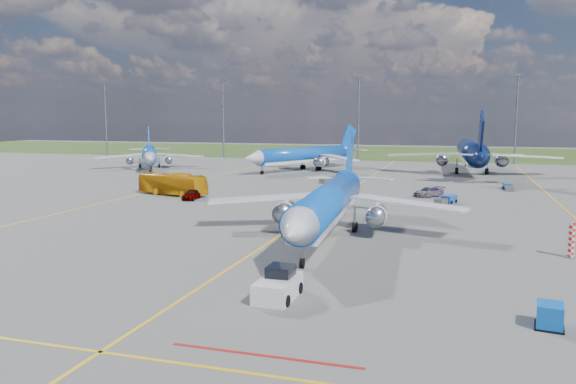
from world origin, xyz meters
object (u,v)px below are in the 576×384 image
(apron_bus, at_px, (172,184))
(service_car_c, at_px, (428,192))
(main_airliner, at_px, (328,236))
(baggage_tug_e, at_px, (508,187))
(pushback_tug, at_px, (278,285))
(bg_jet_nnw, at_px, (303,171))
(bg_jet_n, at_px, (470,173))
(bg_jet_nw, at_px, (150,169))
(warning_post, at_px, (571,240))
(service_car_a, at_px, (192,194))
(baggage_tug_c, at_px, (330,179))
(service_car_b, at_px, (345,191))
(uld_container, at_px, (550,316))
(baggage_tug_w, at_px, (446,200))

(apron_bus, height_order, service_car_c, apron_bus)
(main_airliner, relative_size, baggage_tug_e, 8.53)
(pushback_tug, xyz_separation_m, service_car_c, (6.70, 51.39, -0.09))
(bg_jet_nnw, height_order, bg_jet_n, bg_jet_n)
(bg_jet_nw, distance_m, apron_bus, 46.46)
(bg_jet_n, relative_size, apron_bus, 4.07)
(warning_post, relative_size, service_car_a, 0.69)
(apron_bus, bearing_deg, bg_jet_n, -25.36)
(bg_jet_n, xyz_separation_m, pushback_tug, (-13.25, -92.23, 0.82))
(main_airliner, bearing_deg, baggage_tug_e, 61.87)
(pushback_tug, relative_size, service_car_a, 1.37)
(main_airliner, distance_m, baggage_tug_c, 46.62)
(service_car_b, bearing_deg, uld_container, -169.36)
(bg_jet_nnw, height_order, service_car_b, bg_jet_nnw)
(service_car_b, bearing_deg, bg_jet_nnw, 11.88)
(pushback_tug, bearing_deg, main_airliner, 94.08)
(warning_post, xyz_separation_m, main_airliner, (-21.39, 2.68, -1.50))
(main_airliner, relative_size, baggage_tug_w, 8.05)
(main_airliner, bearing_deg, warning_post, -10.70)
(baggage_tug_w, distance_m, baggage_tug_e, 20.53)
(uld_container, relative_size, service_car_c, 0.34)
(baggage_tug_w, bearing_deg, pushback_tug, -77.79)
(bg_jet_nnw, bearing_deg, service_car_b, -38.72)
(apron_bus, relative_size, service_car_c, 2.39)
(service_car_a, bearing_deg, warning_post, -30.35)
(service_car_c, bearing_deg, pushback_tug, -52.55)
(service_car_b, distance_m, baggage_tug_c, 17.12)
(warning_post, relative_size, main_airliner, 0.08)
(pushback_tug, xyz_separation_m, uld_container, (16.11, -0.55, -0.13))
(baggage_tug_e, bearing_deg, bg_jet_n, 97.70)
(bg_jet_nw, height_order, bg_jet_nnw, bg_jet_nnw)
(warning_post, bearing_deg, bg_jet_n, 95.25)
(bg_jet_nw, xyz_separation_m, bg_jet_nnw, (34.89, 6.20, 0.00))
(service_car_a, relative_size, baggage_tug_w, 0.93)
(service_car_a, bearing_deg, baggage_tug_c, 56.64)
(bg_jet_nw, bearing_deg, baggage_tug_c, -48.65)
(pushback_tug, bearing_deg, service_car_a, 124.15)
(warning_post, height_order, bg_jet_nw, bg_jet_nw)
(uld_container, bearing_deg, service_car_c, 107.67)
(warning_post, height_order, bg_jet_n, bg_jet_n)
(bg_jet_n, relative_size, pushback_tug, 8.11)
(apron_bus, bearing_deg, bg_jet_nnw, 5.07)
(bg_jet_nw, relative_size, main_airliner, 0.93)
(warning_post, relative_size, service_car_c, 0.60)
(service_car_b, height_order, baggage_tug_c, service_car_b)
(main_airliner, bearing_deg, service_car_c, 72.29)
(main_airliner, height_order, service_car_b, main_airliner)
(warning_post, relative_size, bg_jet_n, 0.06)
(main_airliner, xyz_separation_m, pushback_tug, (1.25, -19.87, 0.82))
(service_car_a, height_order, baggage_tug_c, service_car_a)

